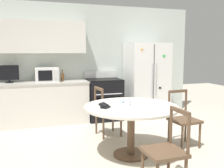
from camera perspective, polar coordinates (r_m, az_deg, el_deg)
ground_plane at (r=3.68m, az=3.64°, el=-17.20°), size 14.00×14.00×0.00m
back_wall at (r=5.78m, az=-8.61°, el=6.44°), size 5.20×0.44×2.60m
kitchen_counter at (r=5.51m, az=-16.63°, el=-4.22°), size 2.13×0.64×0.90m
refrigerator at (r=5.96m, az=7.93°, el=0.92°), size 0.93×0.74×1.73m
oven_range at (r=5.69m, az=-1.87°, el=-3.37°), size 0.76×0.68×1.08m
microwave at (r=5.44m, az=-14.65°, el=2.08°), size 0.48×0.39×0.30m
countertop_tv at (r=5.50m, az=-22.47°, el=2.26°), size 0.38×0.16×0.36m
counter_bottle at (r=5.56m, az=-11.25°, el=1.66°), size 0.07×0.07×0.24m
dining_table at (r=3.68m, az=4.39°, el=-6.83°), size 1.37×1.37×0.75m
dining_chair_right at (r=4.25m, az=15.97°, el=-7.85°), size 0.46×0.46×0.90m
dining_chair_far at (r=4.57m, az=-1.17°, el=-6.48°), size 0.47×0.47×0.90m
dining_chair_near at (r=2.93m, az=12.28°, el=-14.76°), size 0.43×0.43×0.90m
candle_glass at (r=3.67m, az=3.59°, el=-4.27°), size 0.10×0.10×0.09m
folded_napkin at (r=3.87m, az=2.91°, el=-3.85°), size 0.15×0.11×0.05m
wallet at (r=3.50m, az=-1.71°, el=-5.04°), size 0.17×0.17×0.07m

